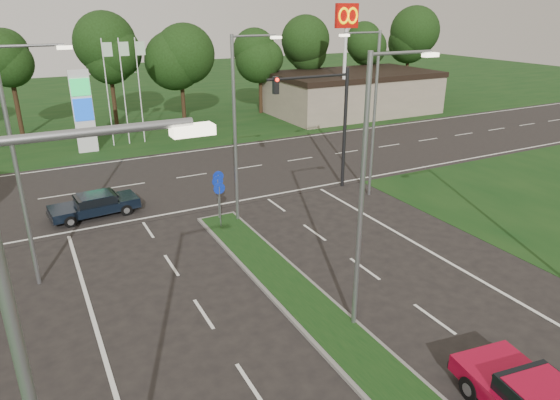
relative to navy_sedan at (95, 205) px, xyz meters
name	(u,v)px	position (x,y,z in m)	size (l,w,h in m)	color
verge_far	(98,101)	(5.45, 35.00, -0.63)	(160.00, 50.00, 0.02)	black
cross_road	(176,178)	(5.45, 4.00, -0.63)	(160.00, 12.00, 0.02)	black
median_kerb	(370,366)	(5.45, -16.00, -0.57)	(2.00, 26.00, 0.12)	slate
commercial_building	(353,93)	(27.45, 16.00, 1.37)	(16.00, 9.00, 4.00)	gray
streetlight_median_near	(368,184)	(6.45, -14.00, 4.44)	(2.53, 0.22, 9.00)	gray
streetlight_median_far	(239,121)	(6.45, -4.00, 4.44)	(2.53, 0.22, 9.00)	gray
streetlight_left_far	(21,158)	(-2.85, -6.00, 4.44)	(2.53, 0.22, 9.00)	gray
streetlight_right_far	(372,107)	(14.25, -4.00, 4.44)	(2.53, 0.22, 9.00)	gray
traffic_signal	(326,111)	(12.64, -2.01, 4.02)	(5.10, 0.42, 7.00)	black
median_signs	(219,189)	(5.45, -3.60, 1.08)	(1.16, 1.76, 2.38)	gray
gas_pylon	(86,109)	(1.67, 13.05, 2.56)	(5.80, 1.26, 8.00)	silver
mcdonalds_sign	(346,33)	(23.45, 11.97, 7.35)	(2.20, 0.47, 10.40)	silver
treeline_far	(117,48)	(5.56, 19.93, 6.20)	(6.00, 6.00, 9.90)	black
navy_sedan	(95,205)	(0.00, 0.00, 0.00)	(4.43, 2.15, 1.18)	black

